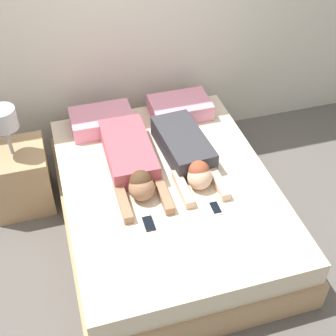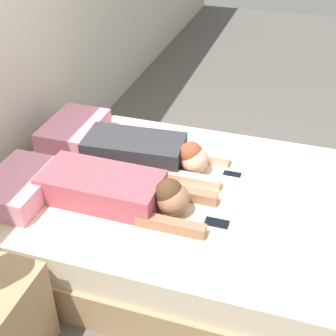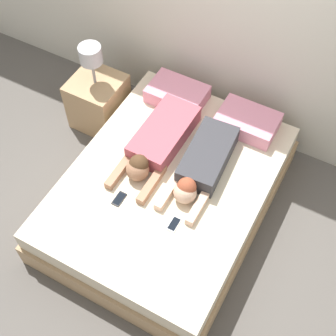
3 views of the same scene
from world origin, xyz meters
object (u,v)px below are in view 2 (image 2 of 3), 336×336
object	(u,v)px
pillow_head_right	(74,130)
cell_phone_right	(232,174)
cell_phone_left	(217,223)
person_left	(120,190)
bed	(168,216)
person_right	(150,153)
pillow_head_left	(20,186)

from	to	relation	value
pillow_head_right	cell_phone_right	size ratio (longest dim) A/B	3.85
cell_phone_left	person_left	bearing A→B (deg)	88.15
bed	person_right	bearing A→B (deg)	42.27
person_right	cell_phone_left	size ratio (longest dim) A/B	7.01
bed	cell_phone_right	world-z (taller)	cell_phone_right
person_left	person_right	size ratio (longest dim) A/B	1.09
cell_phone_right	pillow_head_left	bearing A→B (deg)	116.95
pillow_head_left	cell_phone_right	size ratio (longest dim) A/B	3.85
person_left	cell_phone_left	size ratio (longest dim) A/B	7.61
cell_phone_left	cell_phone_right	bearing A→B (deg)	1.06
bed	cell_phone_right	xyz separation A→B (m)	(0.26, -0.37, 0.25)
pillow_head_right	cell_phone_left	distance (m)	1.39
person_left	cell_phone_right	size ratio (longest dim) A/B	7.61
pillow_head_right	cell_phone_left	world-z (taller)	pillow_head_right
cell_phone_left	person_right	bearing A→B (deg)	50.73
pillow_head_left	person_right	distance (m)	0.88
bed	cell_phone_left	distance (m)	0.52
bed	person_right	world-z (taller)	person_right
pillow_head_right	cell_phone_right	world-z (taller)	pillow_head_right
bed	cell_phone_left	xyz separation A→B (m)	(-0.26, -0.38, 0.25)
pillow_head_right	pillow_head_left	bearing A→B (deg)	180.00
pillow_head_right	person_right	world-z (taller)	person_right
person_right	cell_phone_left	xyz separation A→B (m)	(-0.48, -0.58, -0.09)
pillow_head_right	cell_phone_right	xyz separation A→B (m)	(-0.11, -1.23, -0.07)
pillow_head_left	bed	bearing A→B (deg)	-66.86
bed	pillow_head_left	size ratio (longest dim) A/B	4.04
pillow_head_left	pillow_head_right	size ratio (longest dim) A/B	1.00
pillow_head_right	person_right	distance (m)	0.67
pillow_head_left	person_right	xyz separation A→B (m)	(0.59, -0.66, 0.02)
pillow_head_left	pillow_head_right	world-z (taller)	same
pillow_head_left	cell_phone_left	world-z (taller)	pillow_head_left
pillow_head_left	person_right	size ratio (longest dim) A/B	0.55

